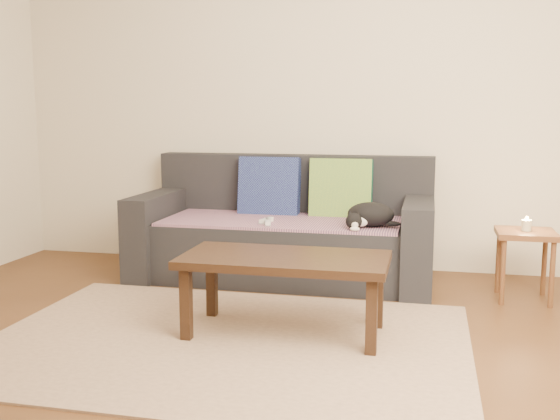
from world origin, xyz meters
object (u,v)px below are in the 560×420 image
(side_table, at_px, (525,243))
(coffee_table, at_px, (285,266))
(wii_remote_a, at_px, (266,220))
(wii_remote_b, at_px, (268,222))
(sofa, at_px, (285,235))
(cat, at_px, (369,215))

(side_table, xyz_separation_m, coffee_table, (-1.35, -1.00, 0.01))
(wii_remote_a, xyz_separation_m, coffee_table, (0.35, -0.98, -0.07))
(wii_remote_b, xyz_separation_m, side_table, (1.67, 0.08, -0.08))
(side_table, height_order, coffee_table, side_table)
(sofa, relative_size, wii_remote_a, 14.00)
(sofa, relative_size, coffee_table, 1.91)
(cat, height_order, coffee_table, cat)
(side_table, relative_size, coffee_table, 0.41)
(cat, bearing_deg, wii_remote_b, 164.09)
(coffee_table, bearing_deg, wii_remote_a, 109.49)
(wii_remote_a, xyz_separation_m, side_table, (1.69, 0.01, -0.08))
(cat, distance_m, wii_remote_b, 0.68)
(wii_remote_a, distance_m, side_table, 1.70)
(sofa, bearing_deg, wii_remote_b, -98.21)
(sofa, xyz_separation_m, wii_remote_a, (-0.07, -0.25, 0.15))
(cat, relative_size, side_table, 0.87)
(sofa, distance_m, coffee_table, 1.26)
(sofa, height_order, wii_remote_b, sofa)
(sofa, height_order, wii_remote_a, sofa)
(sofa, xyz_separation_m, cat, (0.63, -0.26, 0.21))
(cat, xyz_separation_m, wii_remote_b, (-0.68, -0.06, -0.06))
(cat, relative_size, wii_remote_b, 2.60)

